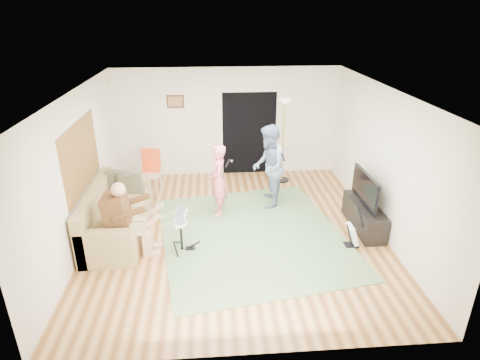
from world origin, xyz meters
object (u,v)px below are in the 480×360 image
drum_kit (181,235)px  television (365,188)px  singer (218,181)px  tv_cabinet (364,216)px  sofa (113,219)px  guitarist (269,167)px  guitar_spare (353,234)px  torchiere_lamp (284,126)px  dining_chair (151,178)px

drum_kit → television: bearing=8.7°
singer → tv_cabinet: singer is taller
sofa → guitarist: 3.29m
guitarist → guitar_spare: (1.29, -1.76, -0.65)m
drum_kit → tv_cabinet: size_ratio=0.51×
singer → guitarist: size_ratio=0.84×
torchiere_lamp → television: size_ratio=1.76×
drum_kit → torchiere_lamp: (2.31, 2.96, 1.09)m
television → tv_cabinet: bearing=0.0°
guitar_spare → tv_cabinet: size_ratio=0.62×
sofa → dining_chair: dining_chair is taller
dining_chair → guitarist: bearing=-8.5°
sofa → singer: singer is taller
torchiere_lamp → guitarist: bearing=-112.4°
dining_chair → torchiere_lamp: bearing=17.7°
sofa → singer: (2.00, 0.69, 0.43)m
drum_kit → guitarist: (1.77, 1.65, 0.58)m
guitarist → television: size_ratio=1.54×
drum_kit → guitar_spare: guitar_spare is taller
drum_kit → dining_chair: size_ratio=0.69×
torchiere_lamp → tv_cabinet: (1.19, -2.43, -1.15)m
guitarist → dining_chair: guitarist is taller
singer → television: bearing=72.1°
guitar_spare → dining_chair: dining_chair is taller
guitar_spare → drum_kit: bearing=178.0°
singer → television: (2.76, -0.82, 0.10)m
guitar_spare → singer: bearing=148.5°
singer → tv_cabinet: (2.81, -0.82, -0.50)m
guitarist → tv_cabinet: (1.73, -1.13, -0.64)m
drum_kit → torchiere_lamp: 3.91m
sofa → drum_kit: size_ratio=3.26×
sofa → tv_cabinet: size_ratio=1.67×
dining_chair → tv_cabinet: 4.75m
guitar_spare → tv_cabinet: 0.77m
drum_kit → guitar_spare: bearing=-2.0°
dining_chair → television: 4.73m
guitar_spare → dining_chair: 4.67m
guitar_spare → dining_chair: size_ratio=0.84×
guitarist → television: (1.68, -1.13, -0.04)m
guitarist → torchiere_lamp: bearing=167.0°
dining_chair → tv_cabinet: bearing=-15.3°
tv_cabinet → television: size_ratio=1.21×
tv_cabinet → television: 0.60m
television → guitarist: bearing=146.1°
sofa → guitar_spare: (4.37, -0.76, -0.07)m
guitarist → guitar_spare: 2.28m
dining_chair → drum_kit: bearing=-62.5°
tv_cabinet → sofa: bearing=178.5°
dining_chair → sofa: bearing=-95.7°
singer → guitar_spare: size_ratio=1.72×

